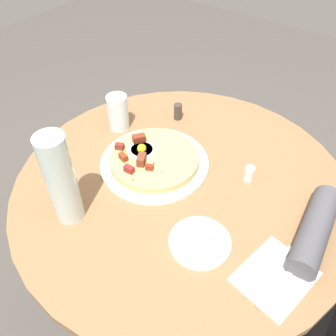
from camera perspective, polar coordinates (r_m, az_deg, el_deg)
ground_plane at (r=1.62m, az=1.53°, el=-20.14°), size 6.00×6.00×0.00m
dining_table at (r=1.15m, az=2.04°, el=-8.13°), size 0.96×0.96×0.72m
pizza_plate at (r=1.07m, az=-2.18°, el=0.83°), size 0.32×0.32×0.01m
breakfast_pizza at (r=1.06m, az=-2.46°, el=1.63°), size 0.27×0.27×0.05m
bread_plate at (r=0.89m, az=5.12°, el=-11.77°), size 0.15×0.15×0.01m
napkin at (r=0.87m, az=16.81°, el=-16.32°), size 0.19×0.17×0.00m
fork at (r=0.87m, az=15.89°, el=-15.49°), size 0.18×0.05×0.00m
knife at (r=0.87m, az=17.87°, el=-16.85°), size 0.18×0.05×0.00m
water_glass at (r=1.19m, az=-8.03°, el=8.85°), size 0.07×0.07×0.12m
water_bottle at (r=0.88m, az=-16.80°, el=-1.84°), size 0.07×0.07×0.26m
salt_shaker at (r=1.04m, az=12.86°, el=-0.88°), size 0.03×0.03×0.05m
pepper_shaker at (r=1.23m, az=1.60°, el=9.03°), size 0.03×0.03×0.06m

